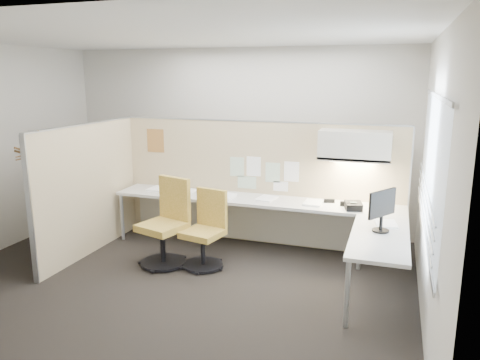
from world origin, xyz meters
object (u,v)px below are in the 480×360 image
(desk, at_px, (275,213))
(phone, at_px, (353,206))
(monitor, at_px, (382,208))
(chair_right, at_px, (206,232))
(chair_left, at_px, (167,225))

(desk, bearing_deg, phone, 0.56)
(desk, xyz_separation_m, monitor, (1.37, -0.75, 0.39))
(chair_right, distance_m, monitor, 2.18)
(desk, xyz_separation_m, chair_left, (-1.25, -0.69, -0.09))
(chair_left, xyz_separation_m, chair_right, (0.51, 0.09, -0.06))
(phone, bearing_deg, chair_right, -176.97)
(desk, xyz_separation_m, phone, (1.01, 0.01, 0.18))
(desk, bearing_deg, monitor, -28.70)
(desk, relative_size, phone, 15.73)
(chair_left, relative_size, phone, 4.31)
(chair_right, bearing_deg, chair_left, -158.50)
(chair_right, xyz_separation_m, monitor, (2.11, -0.14, 0.55))
(chair_left, distance_m, phone, 2.38)
(monitor, bearing_deg, chair_left, 122.09)
(chair_left, height_order, chair_right, chair_left)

